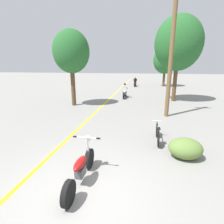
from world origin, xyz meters
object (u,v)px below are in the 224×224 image
object	(u,v)px
roadside_tree_right_far	(165,60)
motorcycle_rider_lead	(125,92)
utility_pole	(172,51)
bicycle_parked	(158,133)
motorcycle_rider_far	(135,83)
roadside_tree_left	(71,52)
roadside_tree_right_near	(178,43)
motorcycle_foreground	(81,168)

from	to	relation	value
roadside_tree_right_far	motorcycle_rider_lead	bearing A→B (deg)	-114.14
utility_pole	bicycle_parked	distance (m)	5.18
motorcycle_rider_far	bicycle_parked	world-z (taller)	motorcycle_rider_far
utility_pole	motorcycle_rider_far	world-z (taller)	utility_pole
bicycle_parked	motorcycle_rider_far	bearing A→B (deg)	96.01
roadside_tree_left	motorcycle_rider_far	bearing A→B (deg)	73.26
roadside_tree_right_far	bicycle_parked	xyz separation A→B (m)	(-2.06, -19.52, -3.30)
roadside_tree_right_near	roadside_tree_left	bearing A→B (deg)	-158.07
motorcycle_rider_far	roadside_tree_right_far	bearing A→B (deg)	10.41
roadside_tree_left	motorcycle_rider_lead	world-z (taller)	roadside_tree_left
motorcycle_rider_lead	motorcycle_rider_far	xyz separation A→B (m)	(0.46, 9.29, -0.02)
motorcycle_rider_lead	roadside_tree_right_near	bearing A→B (deg)	-9.40
motorcycle_rider_lead	motorcycle_foreground	bearing A→B (deg)	-88.73
motorcycle_foreground	bicycle_parked	xyz separation A→B (m)	(2.16, 3.05, -0.07)
bicycle_parked	roadside_tree_right_far	bearing A→B (deg)	83.98
roadside_tree_right_near	roadside_tree_left	xyz separation A→B (m)	(-7.82, -3.15, -0.76)
roadside_tree_left	roadside_tree_right_far	bearing A→B (deg)	60.10
motorcycle_rider_far	bicycle_parked	size ratio (longest dim) A/B	1.23
utility_pole	bicycle_parked	xyz separation A→B (m)	(-0.77, -3.82, -3.42)
motorcycle_rider_far	roadside_tree_left	bearing A→B (deg)	-106.74
roadside_tree_right_near	motorcycle_rider_far	xyz separation A→B (m)	(-3.87, 10.01, -4.19)
motorcycle_rider_far	utility_pole	bearing A→B (deg)	-79.60
roadside_tree_right_far	motorcycle_rider_lead	distance (m)	11.43
roadside_tree_right_far	motorcycle_rider_far	size ratio (longest dim) A/B	2.78
roadside_tree_left	motorcycle_foreground	bearing A→B (deg)	-66.47
utility_pole	roadside_tree_right_far	world-z (taller)	utility_pole
utility_pole	roadside_tree_left	bearing A→B (deg)	164.94
utility_pole	motorcycle_rider_far	size ratio (longest dim) A/B	3.68
roadside_tree_right_far	motorcycle_foreground	xyz separation A→B (m)	(-4.22, -22.57, -3.23)
motorcycle_foreground	motorcycle_rider_far	bearing A→B (deg)	89.52
roadside_tree_right_near	roadside_tree_right_far	size ratio (longest dim) A/B	1.24
roadside_tree_right_far	motorcycle_rider_lead	world-z (taller)	roadside_tree_right_far
roadside_tree_left	motorcycle_rider_far	size ratio (longest dim) A/B	2.75
motorcycle_foreground	motorcycle_rider_lead	xyz separation A→B (m)	(-0.28, 12.54, 0.10)
roadside_tree_left	bicycle_parked	world-z (taller)	roadside_tree_left
motorcycle_rider_lead	motorcycle_rider_far	distance (m)	9.30
roadside_tree_right_far	roadside_tree_left	distance (m)	16.03
motorcycle_rider_lead	motorcycle_rider_far	bearing A→B (deg)	87.16
roadside_tree_right_near	motorcycle_rider_far	bearing A→B (deg)	111.13
roadside_tree_left	bicycle_parked	distance (m)	8.92
roadside_tree_left	motorcycle_foreground	distance (m)	10.08
roadside_tree_right_far	motorcycle_foreground	distance (m)	23.18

